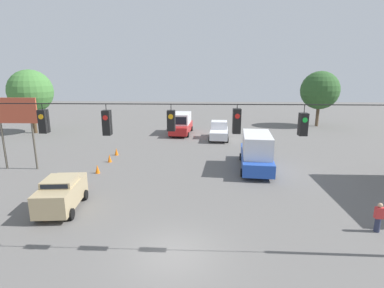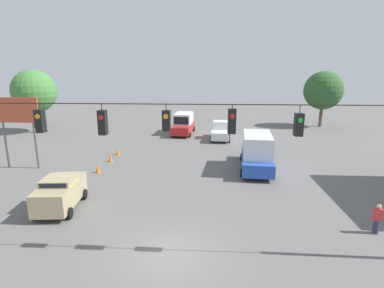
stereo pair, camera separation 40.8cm
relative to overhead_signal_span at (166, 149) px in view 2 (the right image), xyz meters
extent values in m
plane|color=#605E5B|center=(-0.04, 0.17, -4.84)|extent=(140.00, 140.00, 0.00)
cylinder|color=black|center=(-0.04, 0.00, 1.88)|extent=(23.83, 0.04, 0.04)
cube|color=black|center=(-5.37, 0.00, 1.09)|extent=(0.32, 0.36, 0.91)
cylinder|color=black|center=(-5.37, 0.00, 1.72)|extent=(0.03, 0.03, 0.33)
cylinder|color=green|center=(-5.37, 0.19, 1.30)|extent=(0.20, 0.02, 0.20)
cube|color=black|center=(-2.71, 0.00, 1.21)|extent=(0.32, 0.36, 1.00)
cylinder|color=black|center=(-2.71, 0.00, 1.80)|extent=(0.03, 0.03, 0.17)
cylinder|color=red|center=(-2.71, 0.19, 1.44)|extent=(0.20, 0.02, 0.20)
cube|color=black|center=(-0.04, 0.00, 1.21)|extent=(0.32, 0.36, 0.84)
cylinder|color=black|center=(-0.04, 0.00, 1.76)|extent=(0.03, 0.03, 0.25)
cylinder|color=orange|center=(-0.04, 0.19, 1.40)|extent=(0.20, 0.02, 0.20)
cube|color=black|center=(2.63, 0.00, 1.11)|extent=(0.32, 0.36, 1.03)
cylinder|color=black|center=(2.63, 0.00, 1.75)|extent=(0.03, 0.03, 0.26)
cylinder|color=red|center=(2.63, 0.19, 1.34)|extent=(0.20, 0.02, 0.20)
cube|color=black|center=(5.29, 0.00, 1.15)|extent=(0.32, 0.36, 0.97)
cylinder|color=black|center=(5.29, 0.00, 1.76)|extent=(0.03, 0.03, 0.25)
cylinder|color=orange|center=(5.29, 0.19, 1.37)|extent=(0.20, 0.02, 0.20)
cube|color=red|center=(1.59, -26.57, -4.02)|extent=(2.76, 6.48, 1.00)
cube|color=silver|center=(1.57, -26.88, -2.83)|extent=(2.41, 4.19, 1.38)
cube|color=black|center=(1.72, -24.85, -2.83)|extent=(1.84, 0.16, 0.96)
cylinder|color=black|center=(2.89, -24.60, -4.52)|extent=(0.27, 0.65, 0.64)
cylinder|color=black|center=(0.60, -24.43, -4.52)|extent=(0.27, 0.65, 0.64)
cylinder|color=black|center=(2.59, -28.70, -4.52)|extent=(0.27, 0.65, 0.64)
cylinder|color=black|center=(0.29, -28.53, -4.52)|extent=(0.27, 0.65, 0.64)
cube|color=tan|center=(6.98, -4.07, -3.88)|extent=(2.24, 4.26, 1.29)
cube|color=tan|center=(6.98, -4.07, -3.05)|extent=(1.88, 1.96, 0.36)
cube|color=black|center=(6.90, -3.16, -3.05)|extent=(1.49, 0.16, 0.25)
cylinder|color=black|center=(7.79, -2.66, -4.52)|extent=(0.28, 0.66, 0.64)
cylinder|color=black|center=(5.93, -2.83, -4.52)|extent=(0.28, 0.66, 0.64)
cylinder|color=black|center=(8.04, -5.31, -4.52)|extent=(0.28, 0.66, 0.64)
cylinder|color=black|center=(6.18, -5.48, -4.52)|extent=(0.28, 0.66, 0.64)
cube|color=#234CB2|center=(-5.80, -12.40, -4.02)|extent=(3.07, 7.20, 1.00)
cube|color=silver|center=(-5.76, -12.05, -2.65)|extent=(2.63, 4.67, 1.73)
cube|color=black|center=(-5.98, -14.29, -2.65)|extent=(1.91, 0.21, 1.21)
cylinder|color=black|center=(-7.21, -14.54, -4.52)|extent=(0.28, 0.66, 0.64)
cylinder|color=black|center=(-4.83, -14.78, -4.52)|extent=(0.28, 0.66, 0.64)
cylinder|color=black|center=(-6.76, -10.02, -4.52)|extent=(0.28, 0.66, 0.64)
cylinder|color=black|center=(-4.38, -10.25, -4.52)|extent=(0.28, 0.66, 0.64)
cube|color=silver|center=(-3.22, -23.53, -4.07)|extent=(2.40, 5.23, 0.90)
cube|color=silver|center=(-3.26, -24.14, -3.17)|extent=(2.02, 1.96, 0.90)
cube|color=black|center=(-3.32, -25.07, -3.17)|extent=(1.65, 0.13, 0.63)
cylinder|color=black|center=(-4.36, -25.12, -4.52)|extent=(0.26, 0.65, 0.64)
cylinder|color=black|center=(-2.29, -25.26, -4.52)|extent=(0.26, 0.65, 0.64)
cylinder|color=black|center=(-4.14, -21.81, -4.52)|extent=(0.26, 0.65, 0.64)
cylinder|color=black|center=(-2.08, -21.95, -4.52)|extent=(0.26, 0.65, 0.64)
cone|color=orange|center=(7.31, -2.76, -4.48)|extent=(0.37, 0.37, 0.71)
cone|color=orange|center=(7.11, -5.32, -4.48)|extent=(0.37, 0.37, 0.71)
cone|color=orange|center=(7.20, -7.85, -4.48)|extent=(0.37, 0.37, 0.71)
cone|color=orange|center=(7.18, -10.58, -4.48)|extent=(0.37, 0.37, 0.71)
cone|color=orange|center=(7.14, -13.64, -4.48)|extent=(0.37, 0.37, 0.71)
cone|color=orange|center=(7.19, -15.96, -4.48)|extent=(0.37, 0.37, 0.71)
cylinder|color=#4C473D|center=(12.65, -11.46, -2.89)|extent=(0.16, 0.16, 3.91)
cylinder|color=#4C473D|center=(15.26, -11.46, -2.89)|extent=(0.16, 0.16, 3.91)
cube|color=#BF4C33|center=(13.96, -11.46, 0.10)|extent=(3.73, 0.12, 2.07)
cylinder|color=#2D334C|center=(-10.30, -2.19, -4.46)|extent=(0.28, 0.28, 0.75)
cube|color=red|center=(-10.30, -2.19, -3.79)|extent=(0.40, 0.24, 0.59)
sphere|color=tan|center=(-10.30, -2.19, -3.38)|extent=(0.23, 0.23, 0.23)
cylinder|color=brown|center=(-18.35, -33.12, -2.94)|extent=(0.46, 0.46, 3.80)
sphere|color=#2D5628|center=(-18.35, -33.12, 0.49)|extent=(5.54, 5.54, 5.54)
cylinder|color=#4C3823|center=(21.14, -26.36, -2.86)|extent=(0.50, 0.50, 3.96)
sphere|color=#427A38|center=(21.14, -26.36, 0.65)|extent=(5.58, 5.58, 5.58)
camera|label=1|loc=(-1.37, 12.06, 3.17)|focal=28.00mm
camera|label=2|loc=(-1.78, 12.04, 3.17)|focal=28.00mm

